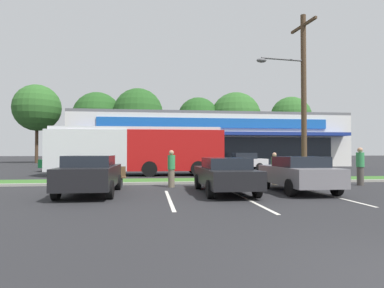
{
  "coord_description": "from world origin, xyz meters",
  "views": [
    {
      "loc": [
        -3.38,
        -3.53,
        1.62
      ],
      "look_at": [
        -0.66,
        18.1,
        2.12
      ],
      "focal_mm": 30.78,
      "sensor_mm": 36.0,
      "label": 1
    }
  ],
  "objects_px": {
    "car_1": "(225,174)",
    "pedestrian_mid": "(360,166)",
    "car_4": "(132,161)",
    "car_5": "(242,161)",
    "bus_stop_bench": "(108,176)",
    "car_2": "(91,174)",
    "pedestrian_near_bench": "(171,169)",
    "city_bus": "(137,149)",
    "pedestrian_by_pole": "(274,169)",
    "utility_pole": "(301,91)",
    "car_0": "(71,162)",
    "car_3": "(298,173)"
  },
  "relations": [
    {
      "from": "car_1",
      "to": "pedestrian_mid",
      "type": "distance_m",
      "value": 7.41
    },
    {
      "from": "car_4",
      "to": "car_5",
      "type": "height_order",
      "value": "car_4"
    },
    {
      "from": "bus_stop_bench",
      "to": "car_2",
      "type": "bearing_deg",
      "value": 82.09
    },
    {
      "from": "bus_stop_bench",
      "to": "pedestrian_near_bench",
      "type": "bearing_deg",
      "value": 174.19
    },
    {
      "from": "city_bus",
      "to": "car_4",
      "type": "bearing_deg",
      "value": -82.46
    },
    {
      "from": "pedestrian_by_pole",
      "to": "car_2",
      "type": "bearing_deg",
      "value": -80.74
    },
    {
      "from": "bus_stop_bench",
      "to": "pedestrian_by_pole",
      "type": "distance_m",
      "value": 7.93
    },
    {
      "from": "bus_stop_bench",
      "to": "utility_pole",
      "type": "bearing_deg",
      "value": -167.41
    },
    {
      "from": "utility_pole",
      "to": "car_0",
      "type": "relative_size",
      "value": 2.09
    },
    {
      "from": "bus_stop_bench",
      "to": "car_4",
      "type": "relative_size",
      "value": 0.36
    },
    {
      "from": "city_bus",
      "to": "bus_stop_bench",
      "type": "relative_size",
      "value": 7.27
    },
    {
      "from": "car_4",
      "to": "car_2",
      "type": "bearing_deg",
      "value": -92.19
    },
    {
      "from": "city_bus",
      "to": "car_0",
      "type": "distance_m",
      "value": 7.94
    },
    {
      "from": "car_2",
      "to": "car_5",
      "type": "distance_m",
      "value": 18.48
    },
    {
      "from": "car_1",
      "to": "pedestrian_near_bench",
      "type": "relative_size",
      "value": 2.77
    },
    {
      "from": "car_1",
      "to": "pedestrian_near_bench",
      "type": "xyz_separation_m",
      "value": [
        -1.94,
        2.34,
        0.12
      ]
    },
    {
      "from": "car_4",
      "to": "pedestrian_by_pole",
      "type": "height_order",
      "value": "pedestrian_by_pole"
    },
    {
      "from": "pedestrian_by_pole",
      "to": "utility_pole",
      "type": "bearing_deg",
      "value": 123.22
    },
    {
      "from": "car_4",
      "to": "pedestrian_near_bench",
      "type": "bearing_deg",
      "value": -79.67
    },
    {
      "from": "city_bus",
      "to": "car_3",
      "type": "distance_m",
      "value": 12.17
    },
    {
      "from": "car_1",
      "to": "car_4",
      "type": "height_order",
      "value": "car_4"
    },
    {
      "from": "bus_stop_bench",
      "to": "pedestrian_by_pole",
      "type": "relative_size",
      "value": 1.01
    },
    {
      "from": "city_bus",
      "to": "pedestrian_near_bench",
      "type": "height_order",
      "value": "city_bus"
    },
    {
      "from": "car_3",
      "to": "pedestrian_mid",
      "type": "height_order",
      "value": "pedestrian_mid"
    },
    {
      "from": "car_1",
      "to": "city_bus",
      "type": "bearing_deg",
      "value": 20.75
    },
    {
      "from": "city_bus",
      "to": "bus_stop_bench",
      "type": "distance_m",
      "value": 7.55
    },
    {
      "from": "car_1",
      "to": "car_2",
      "type": "bearing_deg",
      "value": 87.52
    },
    {
      "from": "car_3",
      "to": "car_1",
      "type": "bearing_deg",
      "value": 89.48
    },
    {
      "from": "utility_pole",
      "to": "car_2",
      "type": "relative_size",
      "value": 2.11
    },
    {
      "from": "car_1",
      "to": "car_5",
      "type": "distance_m",
      "value": 16.4
    },
    {
      "from": "bus_stop_bench",
      "to": "car_1",
      "type": "height_order",
      "value": "car_1"
    },
    {
      "from": "utility_pole",
      "to": "city_bus",
      "type": "xyz_separation_m",
      "value": [
        -9.36,
        5.06,
        -3.28
      ]
    },
    {
      "from": "car_3",
      "to": "car_4",
      "type": "distance_m",
      "value": 18.14
    },
    {
      "from": "car_5",
      "to": "pedestrian_mid",
      "type": "distance_m",
      "value": 13.67
    },
    {
      "from": "car_0",
      "to": "pedestrian_near_bench",
      "type": "distance_m",
      "value": 15.16
    },
    {
      "from": "car_4",
      "to": "pedestrian_mid",
      "type": "relative_size",
      "value": 2.44
    },
    {
      "from": "city_bus",
      "to": "car_1",
      "type": "relative_size",
      "value": 2.49
    },
    {
      "from": "car_1",
      "to": "car_3",
      "type": "height_order",
      "value": "car_3"
    },
    {
      "from": "car_2",
      "to": "car_5",
      "type": "bearing_deg",
      "value": -33.82
    },
    {
      "from": "bus_stop_bench",
      "to": "pedestrian_mid",
      "type": "xyz_separation_m",
      "value": [
        11.92,
        -0.58,
        0.41
      ]
    },
    {
      "from": "bus_stop_bench",
      "to": "pedestrian_by_pole",
      "type": "bearing_deg",
      "value": -178.79
    },
    {
      "from": "bus_stop_bench",
      "to": "pedestrian_mid",
      "type": "height_order",
      "value": "pedestrian_mid"
    },
    {
      "from": "car_5",
      "to": "car_1",
      "type": "bearing_deg",
      "value": 71.71
    },
    {
      "from": "pedestrian_near_bench",
      "to": "car_3",
      "type": "bearing_deg",
      "value": -108.39
    },
    {
      "from": "utility_pole",
      "to": "pedestrian_mid",
      "type": "relative_size",
      "value": 5.15
    },
    {
      "from": "car_4",
      "to": "pedestrian_near_bench",
      "type": "distance_m",
      "value": 14.36
    },
    {
      "from": "city_bus",
      "to": "car_0",
      "type": "xyz_separation_m",
      "value": [
        -5.62,
        5.51,
        -1.01
      ]
    },
    {
      "from": "city_bus",
      "to": "pedestrian_by_pole",
      "type": "xyz_separation_m",
      "value": [
        6.91,
        -7.21,
        -0.97
      ]
    },
    {
      "from": "city_bus",
      "to": "car_3",
      "type": "xyz_separation_m",
      "value": [
        6.81,
        -10.04,
        -1.02
      ]
    },
    {
      "from": "utility_pole",
      "to": "pedestrian_near_bench",
      "type": "height_order",
      "value": "utility_pole"
    }
  ]
}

